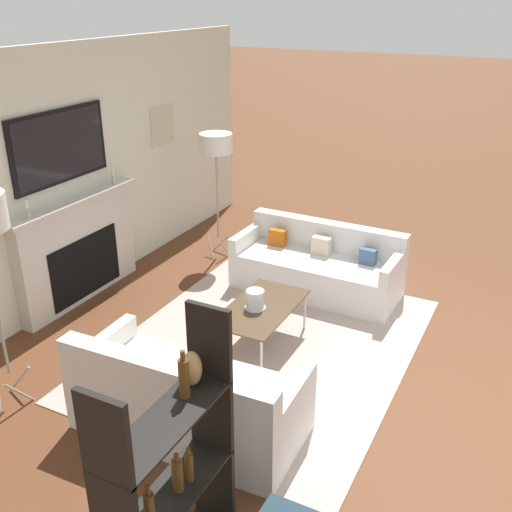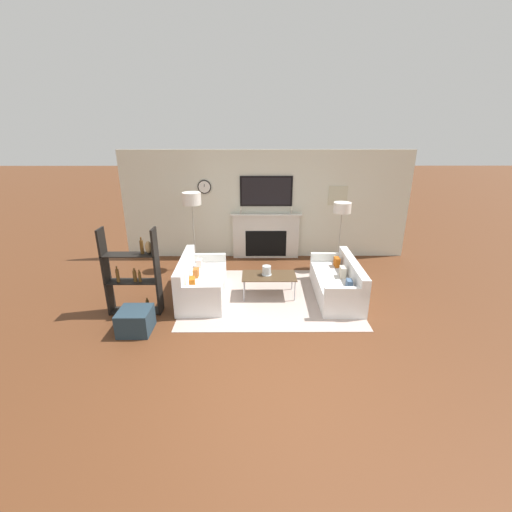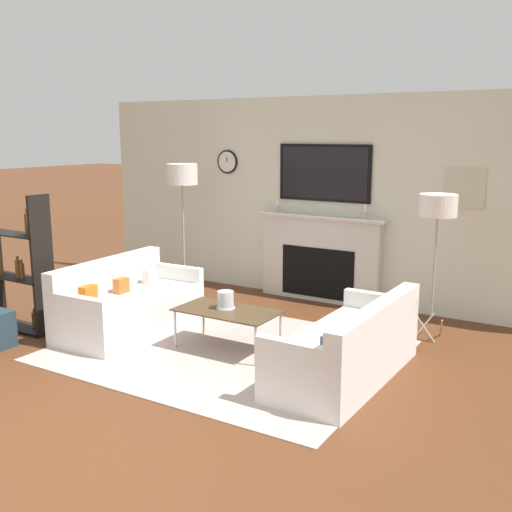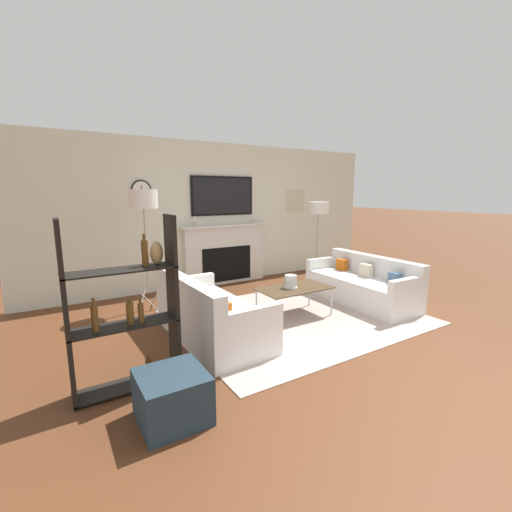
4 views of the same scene
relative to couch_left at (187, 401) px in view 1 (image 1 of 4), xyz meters
The scene contains 8 objects.
fireplace_wall 2.88m from the couch_left, 60.03° to the left, with size 7.20×0.28×2.70m.
area_rug 1.39m from the couch_left, ahead, with size 3.32×2.64×0.01m.
couch_left is the anchor object (origin of this frame).
couch_right 2.71m from the couch_left, ahead, with size 0.82×1.87×0.75m.
coffee_table 1.36m from the couch_left, ahead, with size 1.06×0.58×0.43m.
hurricane_candle 1.33m from the couch_left, ahead, with size 0.20×0.20×0.18m.
floor_lamp_right 3.61m from the couch_left, 26.20° to the left, with size 0.40×0.40×1.60m.
shelf_unit 1.32m from the couch_left, 149.87° to the right, with size 0.94×0.28×1.58m.
Camera 1 is at (-4.45, 0.19, 3.15)m, focal length 42.00 mm.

